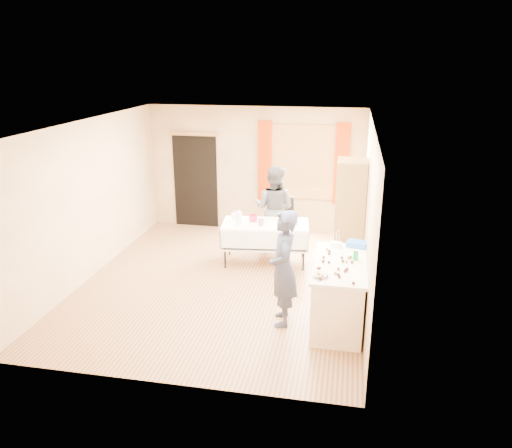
% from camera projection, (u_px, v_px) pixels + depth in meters
% --- Properties ---
extents(floor, '(4.50, 5.50, 0.02)m').
position_uv_depth(floor, '(224.00, 282.00, 8.27)').
color(floor, '#9E7047').
rests_on(floor, ground).
extents(ceiling, '(4.50, 5.50, 0.02)m').
position_uv_depth(ceiling, '(220.00, 123.00, 7.43)').
color(ceiling, white).
rests_on(ceiling, floor).
extents(wall_back, '(4.50, 0.02, 2.60)m').
position_uv_depth(wall_back, '(255.00, 170.00, 10.42)').
color(wall_back, tan).
rests_on(wall_back, floor).
extents(wall_front, '(4.50, 0.02, 2.60)m').
position_uv_depth(wall_front, '(157.00, 280.00, 5.28)').
color(wall_front, tan).
rests_on(wall_front, floor).
extents(wall_left, '(0.02, 5.50, 2.60)m').
position_uv_depth(wall_left, '(90.00, 199.00, 8.25)').
color(wall_left, tan).
rests_on(wall_left, floor).
extents(wall_right, '(0.02, 5.50, 2.60)m').
position_uv_depth(wall_right, '(368.00, 215.00, 7.45)').
color(wall_right, tan).
rests_on(wall_right, floor).
extents(window_frame, '(1.32, 0.06, 1.52)m').
position_uv_depth(window_frame, '(303.00, 162.00, 10.14)').
color(window_frame, olive).
rests_on(window_frame, wall_back).
extents(window_pane, '(1.20, 0.02, 1.40)m').
position_uv_depth(window_pane, '(303.00, 162.00, 10.12)').
color(window_pane, white).
rests_on(window_pane, wall_back).
extents(curtain_left, '(0.28, 0.06, 1.65)m').
position_uv_depth(curtain_left, '(265.00, 161.00, 10.23)').
color(curtain_left, '#9F2B02').
rests_on(curtain_left, wall_back).
extents(curtain_right, '(0.28, 0.06, 1.65)m').
position_uv_depth(curtain_right, '(342.00, 164.00, 9.95)').
color(curtain_right, '#9F2B02').
rests_on(curtain_right, wall_back).
extents(doorway, '(0.95, 0.04, 2.00)m').
position_uv_depth(doorway, '(196.00, 181.00, 10.72)').
color(doorway, black).
rests_on(doorway, floor).
extents(door_lintel, '(1.05, 0.06, 0.08)m').
position_uv_depth(door_lintel, '(193.00, 134.00, 10.36)').
color(door_lintel, olive).
rests_on(door_lintel, wall_back).
extents(cabinet, '(0.50, 0.60, 1.92)m').
position_uv_depth(cabinet, '(350.00, 215.00, 8.54)').
color(cabinet, olive).
rests_on(cabinet, floor).
extents(counter, '(0.71, 1.51, 0.91)m').
position_uv_depth(counter, '(338.00, 293.00, 6.87)').
color(counter, '#F1DEC7').
rests_on(counter, floor).
extents(party_table, '(1.61, 0.96, 0.75)m').
position_uv_depth(party_table, '(265.00, 239.00, 8.91)').
color(party_table, black).
rests_on(party_table, floor).
extents(chair, '(0.44, 0.44, 0.94)m').
position_uv_depth(chair, '(282.00, 230.00, 9.88)').
color(chair, black).
rests_on(chair, floor).
extents(girl, '(0.72, 0.59, 1.64)m').
position_uv_depth(girl, '(283.00, 268.00, 6.76)').
color(girl, '#262C45').
rests_on(girl, floor).
extents(woman, '(1.06, 0.96, 1.64)m').
position_uv_depth(woman, '(274.00, 208.00, 9.42)').
color(woman, black).
rests_on(woman, floor).
extents(soda_can, '(0.07, 0.07, 0.12)m').
position_uv_depth(soda_can, '(356.00, 256.00, 6.79)').
color(soda_can, '#07922E').
rests_on(soda_can, counter).
extents(mixing_bowl, '(0.21, 0.21, 0.05)m').
position_uv_depth(mixing_bowl, '(320.00, 275.00, 6.29)').
color(mixing_bowl, white).
rests_on(mixing_bowl, counter).
extents(foam_block, '(0.17, 0.13, 0.08)m').
position_uv_depth(foam_block, '(336.00, 245.00, 7.25)').
color(foam_block, white).
rests_on(foam_block, counter).
extents(blue_basket, '(0.34, 0.27, 0.08)m').
position_uv_depth(blue_basket, '(357.00, 244.00, 7.27)').
color(blue_basket, blue).
rests_on(blue_basket, counter).
extents(pitcher, '(0.15, 0.15, 0.22)m').
position_uv_depth(pitcher, '(239.00, 218.00, 8.72)').
color(pitcher, silver).
rests_on(pitcher, party_table).
extents(cup_red, '(0.16, 0.16, 0.12)m').
position_uv_depth(cup_red, '(253.00, 218.00, 8.88)').
color(cup_red, '#B81C35').
rests_on(cup_red, party_table).
extents(cup_rainbow, '(0.20, 0.20, 0.11)m').
position_uv_depth(cup_rainbow, '(261.00, 223.00, 8.67)').
color(cup_rainbow, red).
rests_on(cup_rainbow, party_table).
extents(small_bowl, '(0.25, 0.25, 0.05)m').
position_uv_depth(small_bowl, '(282.00, 220.00, 8.90)').
color(small_bowl, white).
rests_on(small_bowl, party_table).
extents(pastry_tray, '(0.32, 0.26, 0.02)m').
position_uv_depth(pastry_tray, '(293.00, 225.00, 8.70)').
color(pastry_tray, white).
rests_on(pastry_tray, party_table).
extents(bottle, '(0.09, 0.09, 0.17)m').
position_uv_depth(bottle, '(234.00, 215.00, 8.98)').
color(bottle, white).
rests_on(bottle, party_table).
extents(cake_balls, '(0.53, 1.11, 0.04)m').
position_uv_depth(cake_balls, '(337.00, 264.00, 6.61)').
color(cake_balls, '#3F2314').
rests_on(cake_balls, counter).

